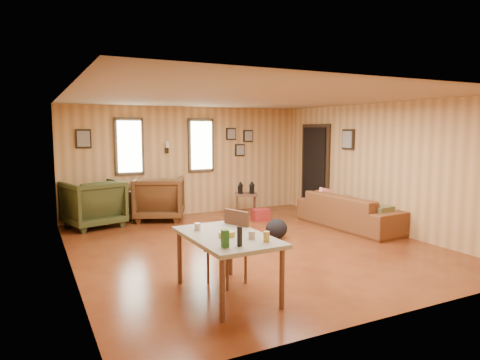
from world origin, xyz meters
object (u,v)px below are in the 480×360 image
Objects in this scene: sofa at (351,205)px; end_table at (115,201)px; side_table at (246,192)px; dining_table at (227,240)px; recliner_brown at (159,196)px; recliner_green at (93,201)px.

sofa is 2.90× the size of end_table.
dining_table reaches higher than side_table.
recliner_brown is (-3.12, 2.39, 0.06)m from sofa.
dining_table is (0.40, -4.62, 0.21)m from end_table.
side_table is (2.68, -0.68, 0.09)m from end_table.
side_table is at bearing -14.29° from end_table.
recliner_brown is at bearing -11.63° from end_table.
sofa is at bearing 27.99° from dining_table.
recliner_green is 0.56m from end_table.
recliner_green is at bearing 99.83° from dining_table.
dining_table is at bearing 116.09° from sofa.
recliner_brown reaches higher than end_table.
recliner_brown is 1.30× the size of side_table.
sofa is 4.15m from dining_table.
sofa is 2.90× the size of side_table.
end_table is 2.77m from side_table.
dining_table is (-3.60, -2.05, 0.21)m from sofa.
end_table is at bearing -165.91° from recliner_green.
side_table is 0.55× the size of dining_table.
side_table is 4.55m from dining_table.
dining_table is (0.88, -4.34, 0.14)m from recliner_green.
recliner_brown reaches higher than sofa.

